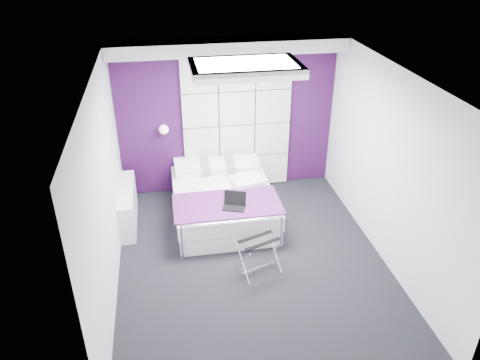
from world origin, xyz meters
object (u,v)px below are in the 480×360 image
object	(u,v)px
radiator	(128,206)
laptop	(234,203)
wall_lamp	(164,128)
nightstand	(189,162)
bed	(223,202)
luggage_rack	(259,255)

from	to	relation	value
radiator	laptop	distance (m)	1.70
wall_lamp	nightstand	distance (m)	0.71
radiator	bed	world-z (taller)	bed
wall_lamp	bed	bearing A→B (deg)	-46.48
nightstand	luggage_rack	world-z (taller)	nightstand
wall_lamp	radiator	world-z (taller)	wall_lamp
bed	laptop	world-z (taller)	laptop
wall_lamp	laptop	world-z (taller)	wall_lamp
bed	laptop	distance (m)	0.64
radiator	laptop	size ratio (longest dim) A/B	3.81
luggage_rack	laptop	distance (m)	0.91
bed	laptop	size ratio (longest dim) A/B	5.94
wall_lamp	bed	xyz separation A→B (m)	(0.82, -0.86, -0.94)
nightstand	laptop	xyz separation A→B (m)	(0.53, -1.38, -0.03)
wall_lamp	laptop	bearing A→B (deg)	-57.66
bed	luggage_rack	xyz separation A→B (m)	(0.28, -1.38, -0.02)
radiator	bed	xyz separation A→B (m)	(1.46, -0.10, -0.02)
nightstand	laptop	bearing A→B (deg)	-68.95
radiator	nightstand	xyz separation A→B (m)	(1.01, 0.72, 0.31)
wall_lamp	laptop	size ratio (longest dim) A/B	0.48
wall_lamp	radiator	xyz separation A→B (m)	(-0.64, -0.76, -0.92)
bed	nightstand	size ratio (longest dim) A/B	3.76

